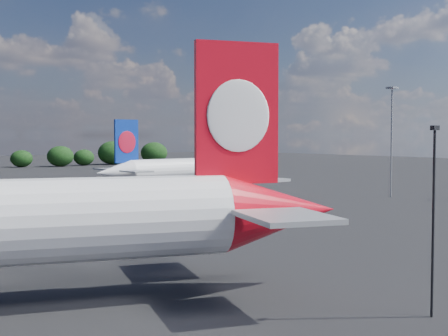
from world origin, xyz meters
TOP-DOWN VIEW (x-y plane):
  - china_southern_airliner at (51.44, 68.04)m, footprint 42.49×40.37m
  - apron_lamp_post at (13.98, -11.56)m, footprint 0.55×0.30m
  - floodlight_mast_near at (71.73, 36.52)m, footprint 1.60×1.60m

SIDE VIEW (x-z plane):
  - china_southern_airliner at x=51.44m, z-range -2.71..11.16m
  - apron_lamp_post at x=13.98m, z-range 0.65..12.25m
  - floodlight_mast_near at x=71.73m, z-range 3.14..22.69m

